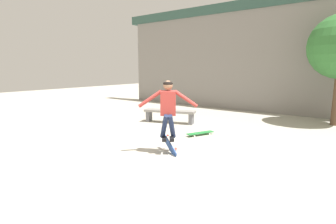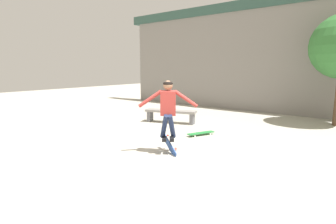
# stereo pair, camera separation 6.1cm
# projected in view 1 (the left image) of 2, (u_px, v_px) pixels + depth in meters

# --- Properties ---
(ground_plane) EXTENTS (40.00, 40.00, 0.00)m
(ground_plane) POSITION_uv_depth(u_px,v_px,m) (173.00, 164.00, 5.39)
(ground_plane) COLOR #B2AD9E
(building_backdrop) EXTENTS (16.77, 0.52, 5.96)m
(building_backdrop) POSITION_uv_depth(u_px,v_px,m) (280.00, 54.00, 10.97)
(building_backdrop) COLOR gray
(building_backdrop) RESTS_ON ground_plane
(park_bench) EXTENTS (1.86, 0.96, 0.46)m
(park_bench) POSITION_uv_depth(u_px,v_px,m) (170.00, 113.00, 9.36)
(park_bench) COLOR gray
(park_bench) RESTS_ON ground_plane
(skater) EXTENTS (1.11, 0.88, 1.36)m
(skater) POSITION_uv_depth(u_px,v_px,m) (168.00, 105.00, 5.87)
(skater) COLOR #B23833
(skateboard_flipping) EXTENTS (0.69, 0.41, 0.49)m
(skateboard_flipping) POSITION_uv_depth(u_px,v_px,m) (169.00, 145.00, 6.10)
(skateboard_flipping) COLOR #2D519E
(skateboard_resting) EXTENTS (0.53, 0.86, 0.08)m
(skateboard_resting) POSITION_uv_depth(u_px,v_px,m) (200.00, 133.00, 7.65)
(skateboard_resting) COLOR #237F38
(skateboard_resting) RESTS_ON ground_plane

